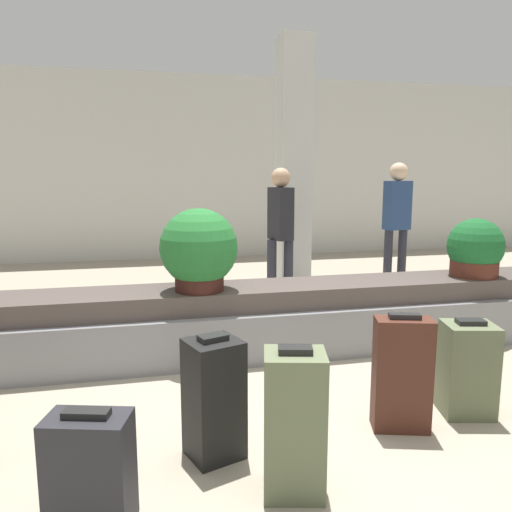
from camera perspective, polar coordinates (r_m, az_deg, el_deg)
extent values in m
plane|color=#9E937F|center=(3.06, 6.36, -19.88)|extent=(18.00, 18.00, 0.00)
cube|color=beige|center=(9.00, -7.13, 9.95)|extent=(18.00, 0.06, 3.20)
cube|color=gray|center=(4.26, 0.00, -8.28)|extent=(6.94, 0.72, 0.40)
cube|color=#4C423D|center=(4.19, 0.00, -4.54)|extent=(6.66, 0.56, 0.17)
cube|color=silver|center=(6.55, 4.30, 10.26)|extent=(0.40, 0.40, 3.20)
cube|color=#5B6647|center=(3.44, 23.00, -11.83)|extent=(0.36, 0.32, 0.58)
cube|color=black|center=(3.35, 23.34, -6.93)|extent=(0.18, 0.13, 0.03)
cube|color=#5B6647|center=(2.45, 4.40, -18.59)|extent=(0.33, 0.30, 0.69)
cube|color=black|center=(2.30, 4.51, -10.65)|extent=(0.17, 0.12, 0.03)
cube|color=#232328|center=(2.40, -18.47, -22.31)|extent=(0.39, 0.29, 0.50)
cube|color=black|center=(2.28, -18.82, -16.66)|extent=(0.20, 0.12, 0.03)
cube|color=#472319|center=(3.11, 16.34, -12.86)|extent=(0.36, 0.25, 0.67)
cube|color=black|center=(3.00, 16.65, -6.62)|extent=(0.19, 0.11, 0.03)
cube|color=black|center=(2.74, -4.84, -15.95)|extent=(0.34, 0.33, 0.64)
cube|color=black|center=(2.62, -4.94, -9.29)|extent=(0.17, 0.13, 0.03)
cylinder|color=#4C2319|center=(4.96, 23.64, -1.29)|extent=(0.42, 0.42, 0.14)
sphere|color=#195B28|center=(4.93, 23.79, 1.09)|extent=(0.50, 0.50, 0.50)
cylinder|color=#381914|center=(4.00, -6.48, -2.67)|extent=(0.39, 0.39, 0.18)
sphere|color=#236B2D|center=(3.96, -6.55, 1.01)|extent=(0.62, 0.62, 0.62)
cylinder|color=#282833|center=(5.77, 1.81, -1.82)|extent=(0.11, 0.11, 0.75)
cylinder|color=#282833|center=(5.82, 3.71, -1.73)|extent=(0.11, 0.11, 0.75)
cube|color=#232328|center=(5.71, 2.82, 4.86)|extent=(0.24, 0.35, 0.59)
sphere|color=tan|center=(5.69, 2.85, 8.94)|extent=(0.22, 0.22, 0.22)
cylinder|color=#282833|center=(6.70, 14.83, -0.42)|extent=(0.11, 0.11, 0.79)
cylinder|color=#282833|center=(6.79, 16.32, -0.35)|extent=(0.11, 0.11, 0.79)
cube|color=navy|center=(6.67, 15.84, 5.59)|extent=(0.34, 0.21, 0.62)
sphere|color=beige|center=(6.65, 16.01, 9.25)|extent=(0.23, 0.23, 0.23)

